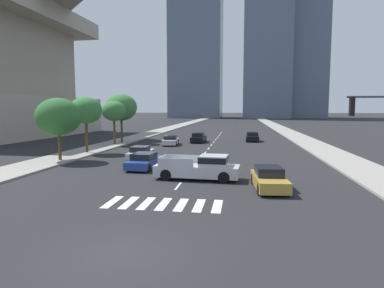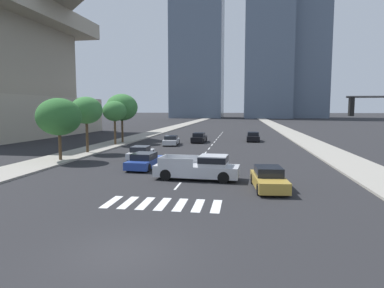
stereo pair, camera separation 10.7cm
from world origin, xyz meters
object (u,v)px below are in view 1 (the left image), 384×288
(sedan_black_5, at_px, (199,138))
(street_tree_fourth, at_px, (121,107))
(pickup_truck, at_px, (201,168))
(street_tree_third, at_px, (114,111))
(street_tree_second, at_px, (86,110))
(sedan_blue_2, at_px, (145,161))
(sedan_black_3, at_px, (252,137))
(sedan_silver_4, at_px, (141,153))
(street_tree_nearest, at_px, (58,117))
(sedan_gold_1, at_px, (269,179))
(sedan_silver_0, at_px, (171,141))

(sedan_black_5, relative_size, street_tree_fourth, 0.69)
(pickup_truck, distance_m, street_tree_third, 23.99)
(pickup_truck, height_order, street_tree_second, street_tree_second)
(street_tree_third, distance_m, street_tree_fourth, 2.73)
(sedan_blue_2, xyz_separation_m, street_tree_fourth, (-8.63, 18.45, 4.38))
(pickup_truck, xyz_separation_m, sedan_black_3, (4.36, 27.87, -0.19))
(sedan_blue_2, xyz_separation_m, sedan_black_5, (1.67, 21.50, 0.04))
(sedan_silver_4, relative_size, street_tree_third, 0.79)
(pickup_truck, xyz_separation_m, street_tree_nearest, (-13.62, 5.96, 3.24))
(sedan_black_3, relative_size, street_tree_third, 0.76)
(sedan_gold_1, distance_m, sedan_silver_4, 15.52)
(sedan_gold_1, xyz_separation_m, street_tree_nearest, (-17.96, 8.07, 3.45))
(sedan_black_5, relative_size, street_tree_second, 0.78)
(street_tree_nearest, height_order, street_tree_fourth, street_tree_fourth)
(sedan_silver_0, height_order, street_tree_third, street_tree_third)
(sedan_gold_1, height_order, sedan_silver_4, sedan_gold_1)
(street_tree_second, xyz_separation_m, street_tree_third, (0.00, 8.01, -0.13))
(sedan_blue_2, bearing_deg, sedan_silver_4, 23.98)
(sedan_silver_0, xyz_separation_m, street_tree_second, (-7.10, -9.69, 4.02))
(sedan_black_5, relative_size, street_tree_nearest, 0.82)
(pickup_truck, distance_m, sedan_blue_2, 6.18)
(sedan_black_3, bearing_deg, sedan_black_5, -69.76)
(sedan_silver_0, distance_m, sedan_blue_2, 17.52)
(street_tree_third, bearing_deg, pickup_truck, -54.93)
(pickup_truck, xyz_separation_m, street_tree_fourth, (-13.62, 22.09, 4.15))
(street_tree_second, distance_m, street_tree_third, 8.01)
(sedan_silver_4, bearing_deg, sedan_blue_2, -161.57)
(sedan_black_3, bearing_deg, sedan_gold_1, 0.66)
(sedan_silver_0, relative_size, sedan_silver_4, 1.03)
(pickup_truck, distance_m, sedan_silver_4, 11.03)
(street_tree_nearest, bearing_deg, street_tree_fourth, 90.00)
(sedan_silver_4, height_order, street_tree_second, street_tree_second)
(sedan_black_3, xyz_separation_m, street_tree_second, (-17.98, -16.47, 3.97))
(street_tree_third, relative_size, street_tree_fourth, 0.85)
(sedan_silver_0, bearing_deg, sedan_black_5, -43.15)
(pickup_truck, xyz_separation_m, street_tree_third, (-13.62, 19.41, 3.65))
(sedan_black_3, bearing_deg, street_tree_fourth, -71.49)
(sedan_silver_0, distance_m, street_tree_second, 12.67)
(sedan_black_3, bearing_deg, sedan_silver_0, -57.39)
(pickup_truck, bearing_deg, street_tree_fourth, 125.55)
(sedan_black_5, xyz_separation_m, street_tree_second, (-10.31, -13.75, 3.97))
(sedan_silver_0, distance_m, street_tree_fourth, 8.40)
(sedan_black_3, bearing_deg, street_tree_third, -64.10)
(street_tree_fourth, bearing_deg, sedan_silver_4, -63.29)
(sedan_blue_2, relative_size, sedan_silver_4, 1.05)
(pickup_truck, height_order, sedan_black_5, pickup_truck)
(street_tree_fourth, bearing_deg, sedan_black_3, 17.81)
(street_tree_second, xyz_separation_m, street_tree_fourth, (0.00, 10.69, 0.37))
(sedan_silver_4, xyz_separation_m, sedan_black_5, (3.54, 16.50, 0.07))
(sedan_gold_1, xyz_separation_m, sedan_black_3, (0.02, 29.98, 0.02))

